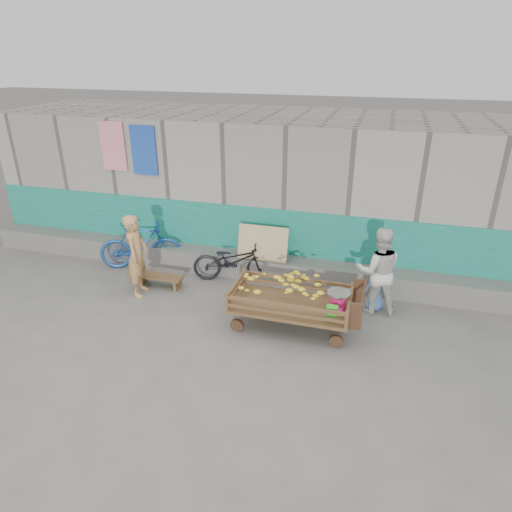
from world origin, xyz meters
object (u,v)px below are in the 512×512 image
(woman, at_px, (378,271))
(banana_cart, at_px, (289,294))
(bicycle_blue, at_px, (141,245))
(vendor_man, at_px, (137,256))
(child, at_px, (376,288))
(bench, at_px, (159,278))
(bicycle_dark, at_px, (234,261))

(woman, bearing_deg, banana_cart, 23.83)
(bicycle_blue, bearing_deg, banana_cart, -131.88)
(vendor_man, bearing_deg, child, -93.07)
(bench, relative_size, woman, 0.60)
(banana_cart, height_order, bicycle_dark, banana_cart)
(child, bearing_deg, banana_cart, 8.00)
(bench, height_order, bicycle_blue, bicycle_blue)
(banana_cart, height_order, bench, banana_cart)
(banana_cart, height_order, child, banana_cart)
(vendor_man, xyz_separation_m, bicycle_blue, (-0.51, 1.01, -0.28))
(bicycle_dark, relative_size, bicycle_blue, 0.95)
(child, xyz_separation_m, bicycle_blue, (-4.84, 0.38, 0.09))
(woman, bearing_deg, bicycle_blue, -15.27)
(vendor_man, bearing_deg, bicycle_blue, 15.45)
(banana_cart, relative_size, bench, 2.26)
(bicycle_dark, bearing_deg, child, -112.75)
(vendor_man, bearing_deg, woman, -93.73)
(woman, distance_m, bicycle_dark, 2.84)
(child, distance_m, bicycle_dark, 2.81)
(bench, xyz_separation_m, woman, (4.11, 0.23, 0.62))
(bicycle_blue, bearing_deg, woman, -115.62)
(bench, distance_m, vendor_man, 0.74)
(vendor_man, height_order, bicycle_dark, vendor_man)
(vendor_man, distance_m, bicycle_blue, 1.17)
(vendor_man, distance_m, bicycle_dark, 1.88)
(woman, distance_m, bicycle_blue, 4.87)
(banana_cart, xyz_separation_m, bicycle_dark, (-1.41, 1.36, -0.20))
(woman, height_order, child, woman)
(bench, distance_m, bicycle_dark, 1.50)
(vendor_man, relative_size, bicycle_blue, 0.92)
(child, bearing_deg, woman, 62.58)
(banana_cart, bearing_deg, bicycle_dark, 136.14)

